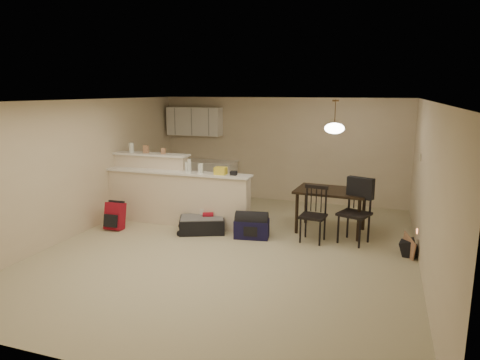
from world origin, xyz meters
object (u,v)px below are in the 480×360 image
at_px(dining_table, 331,195).
at_px(suitcase, 202,225).
at_px(dining_chair_far, 354,212).
at_px(black_daypack, 408,248).
at_px(navy_duffel, 252,229).
at_px(dining_chair_near, 313,215).
at_px(pendant_lamp, 334,128).
at_px(red_backpack, 115,216).

xyz_separation_m(dining_table, suitcase, (-2.32, -0.82, -0.58)).
xyz_separation_m(dining_chair_far, black_daypack, (0.90, -0.32, -0.44)).
distance_m(navy_duffel, black_daypack, 2.69).
distance_m(dining_table, dining_chair_near, 0.74).
bearing_deg(dining_table, pendant_lamp, -175.76).
xyz_separation_m(pendant_lamp, dining_chair_far, (0.46, -0.50, -1.42)).
distance_m(dining_table, pendant_lamp, 1.27).
distance_m(dining_chair_near, dining_chair_far, 0.72).
height_order(dining_table, pendant_lamp, pendant_lamp).
bearing_deg(red_backpack, dining_chair_near, 7.48).
bearing_deg(black_daypack, navy_duffel, 99.08).
bearing_deg(suitcase, black_daypack, -22.89).
distance_m(dining_chair_far, navy_duffel, 1.86).
bearing_deg(suitcase, dining_chair_near, -18.60).
relative_size(pendant_lamp, red_backpack, 1.18).
relative_size(dining_table, dining_chair_near, 1.38).
bearing_deg(dining_chair_near, suitcase, -169.33).
distance_m(suitcase, black_daypack, 3.68).
height_order(dining_chair_far, red_backpack, dining_chair_far).
bearing_deg(red_backpack, dining_chair_far, 8.30).
height_order(navy_duffel, black_daypack, navy_duffel).
bearing_deg(red_backpack, navy_duffel, 7.43).
distance_m(dining_table, red_backpack, 4.20).
relative_size(navy_duffel, black_daypack, 2.16).
distance_m(dining_chair_near, black_daypack, 1.65).
xyz_separation_m(pendant_lamp, dining_chair_near, (-0.23, -0.66, -1.49)).
xyz_separation_m(dining_chair_near, navy_duffel, (-1.09, -0.16, -0.33)).
height_order(red_backpack, black_daypack, red_backpack).
bearing_deg(black_daypack, dining_chair_far, 79.59).
bearing_deg(black_daypack, red_backpack, 103.08).
distance_m(dining_chair_near, navy_duffel, 1.15).
xyz_separation_m(dining_chair_near, red_backpack, (-3.77, -0.53, -0.24)).
height_order(dining_chair_near, suitcase, dining_chair_near).
bearing_deg(red_backpack, black_daypack, 3.45).
bearing_deg(suitcase, dining_chair_far, -16.32).
height_order(suitcase, red_backpack, red_backpack).
relative_size(dining_table, dining_chair_far, 1.22).
height_order(dining_table, navy_duffel, dining_table).
bearing_deg(dining_chair_near, dining_chair_far, 19.61).
xyz_separation_m(dining_table, navy_duffel, (-1.32, -0.82, -0.55)).
bearing_deg(black_daypack, dining_table, 68.14).
bearing_deg(pendant_lamp, red_backpack, -163.35).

